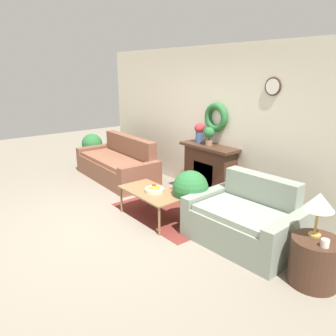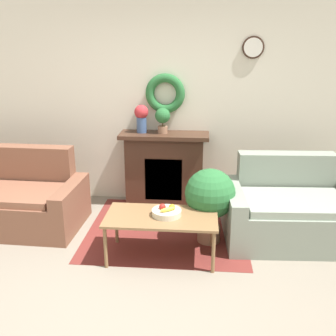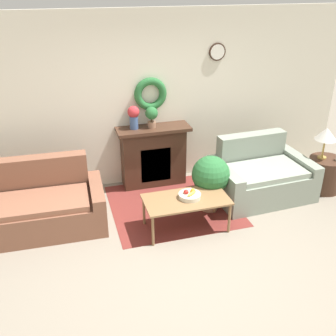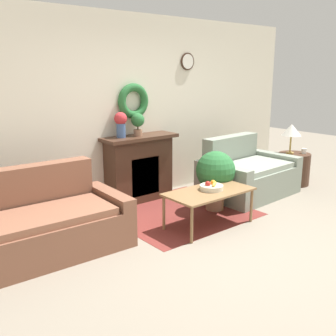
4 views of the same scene
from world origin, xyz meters
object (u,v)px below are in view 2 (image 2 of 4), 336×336
object	(u,v)px
potted_plant_on_mantel	(163,118)
coffee_table	(161,219)
loveseat_right	(290,211)
vase_on_mantel_left	(141,117)
fireplace	(164,169)
potted_plant_floor_by_loveseat	(210,196)
fruit_bowl	(167,212)

from	to	relation	value
potted_plant_on_mantel	coffee_table	bearing A→B (deg)	-84.98
loveseat_right	vase_on_mantel_left	bearing A→B (deg)	152.58
fireplace	potted_plant_floor_by_loveseat	world-z (taller)	fireplace
vase_on_mantel_left	potted_plant_floor_by_loveseat	xyz separation A→B (m)	(0.88, -1.00, -0.66)
coffee_table	fruit_bowl	bearing A→B (deg)	15.81
vase_on_mantel_left	coffee_table	bearing A→B (deg)	-74.01
fireplace	coffee_table	xyz separation A→B (m)	(0.10, -1.37, -0.08)
loveseat_right	vase_on_mantel_left	xyz separation A→B (m)	(-1.79, 0.81, 0.88)
fruit_bowl	vase_on_mantel_left	xyz separation A→B (m)	(-0.45, 1.36, 0.70)
potted_plant_on_mantel	vase_on_mantel_left	bearing A→B (deg)	175.84
fireplace	vase_on_mantel_left	xyz separation A→B (m)	(-0.30, 0.01, 0.69)
coffee_table	fruit_bowl	world-z (taller)	fruit_bowl
fireplace	potted_plant_on_mantel	xyz separation A→B (m)	(-0.02, -0.01, 0.69)
vase_on_mantel_left	potted_plant_on_mantel	xyz separation A→B (m)	(0.27, -0.02, -0.01)
loveseat_right	coffee_table	size ratio (longest dim) A/B	1.34
loveseat_right	potted_plant_floor_by_loveseat	bearing A→B (deg)	-171.07
loveseat_right	fruit_bowl	distance (m)	1.46
coffee_table	vase_on_mantel_left	distance (m)	1.63
potted_plant_floor_by_loveseat	vase_on_mantel_left	bearing A→B (deg)	131.25
fireplace	potted_plant_on_mantel	world-z (taller)	potted_plant_on_mantel
loveseat_right	coffee_table	xyz separation A→B (m)	(-1.39, -0.56, 0.11)
coffee_table	fruit_bowl	distance (m)	0.09
fireplace	fruit_bowl	distance (m)	1.36
fireplace	potted_plant_floor_by_loveseat	distance (m)	1.16
loveseat_right	potted_plant_on_mantel	bearing A→B (deg)	149.37
fruit_bowl	vase_on_mantel_left	world-z (taller)	vase_on_mantel_left
loveseat_right	vase_on_mantel_left	world-z (taller)	vase_on_mantel_left
fireplace	potted_plant_on_mantel	bearing A→B (deg)	-145.27
coffee_table	potted_plant_floor_by_loveseat	xyz separation A→B (m)	(0.49, 0.37, 0.11)
fruit_bowl	potted_plant_floor_by_loveseat	xyz separation A→B (m)	(0.44, 0.36, 0.04)
loveseat_right	fruit_bowl	bearing A→B (deg)	-160.78
loveseat_right	fruit_bowl	xyz separation A→B (m)	(-1.34, -0.54, 0.19)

